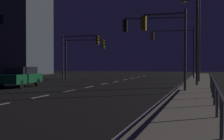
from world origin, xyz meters
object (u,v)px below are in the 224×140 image
Objects in this scene: traffic_light_far_right at (84,50)px; traffic_light_mid_left at (165,34)px; traffic_light_near_left at (79,47)px; street_lamp_corner at (194,32)px; street_lamp_median at (199,42)px; traffic_light_far_left at (157,35)px; car_oncoming at (20,76)px; street_lamp_mid_block at (200,32)px; traffic_light_far_center at (175,43)px.

traffic_light_far_right is 0.97× the size of traffic_light_mid_left.
traffic_light_near_left is 0.75× the size of street_lamp_corner.
street_lamp_median is at bearing 42.40° from traffic_light_near_left.
street_lamp_corner reaches higher than traffic_light_far_left.
traffic_light_far_right reaches higher than car_oncoming.
traffic_light_mid_left is at bearing -75.49° from traffic_light_far_left.
street_lamp_median is (1.53, 26.73, 1.24)m from traffic_light_mid_left.
street_lamp_mid_block is at bearing 86.25° from street_lamp_corner.
street_lamp_mid_block is 5.06m from street_lamp_corner.
traffic_light_mid_left is at bearing -99.76° from street_lamp_mid_block.
traffic_light_far_right is at bearing 132.38° from traffic_light_far_left.
street_lamp_corner is (2.70, 1.86, 0.35)m from traffic_light_far_left.
traffic_light_far_right is at bearing 144.17° from street_lamp_corner.
traffic_light_far_left is at bearing -113.76° from street_lamp_mid_block.
street_lamp_mid_block is at bearing -17.97° from traffic_light_far_right.
street_lamp_mid_block is 0.97× the size of street_lamp_median.
car_oncoming is 0.86× the size of traffic_light_near_left.
traffic_light_mid_left reaches higher than traffic_light_far_right.
traffic_light_far_left is at bearing -90.63° from traffic_light_far_center.
street_lamp_median is (13.18, 12.03, 1.17)m from traffic_light_near_left.
traffic_light_far_center is 12.16m from street_lamp_corner.
traffic_light_far_right is (-10.35, -2.57, -0.77)m from traffic_light_far_center.
traffic_light_near_left is 14.81m from traffic_light_far_left.
traffic_light_mid_left is (11.65, -14.69, -0.07)m from traffic_light_near_left.
traffic_light_mid_left is at bearing -93.28° from street_lamp_median.
traffic_light_far_center is 7.47m from street_lamp_mid_block.
car_oncoming is at bearing -89.26° from traffic_light_near_left.
street_lamp_median is at bearing 74.00° from traffic_light_far_center.
traffic_light_far_center is at bearing 102.11° from street_lamp_corner.
traffic_light_far_center is 13.76m from traffic_light_far_left.
car_oncoming is 11.13m from traffic_light_far_left.
street_lamp_corner reaches higher than traffic_light_far_center.
traffic_light_far_right is 17.14m from street_lamp_median.
traffic_light_mid_left is (1.11, -4.29, -0.34)m from traffic_light_far_left.
traffic_light_far_left is 0.67× the size of street_lamp_median.
street_lamp_corner is (2.55, -11.89, 0.12)m from traffic_light_far_center.
car_oncoming is 16.82m from street_lamp_mid_block.
traffic_light_far_center is 1.13× the size of traffic_light_mid_left.
traffic_light_far_left is at bearing -145.43° from street_lamp_corner.
traffic_light_far_right is 15.94m from street_lamp_corner.
car_oncoming is 13.19m from traffic_light_near_left.
traffic_light_near_left is 0.67× the size of street_lamp_mid_block.
traffic_light_far_center is at bearing 89.37° from traffic_light_far_left.
street_lamp_mid_block reaches higher than traffic_light_near_left.
street_lamp_mid_block is (13.40, 9.35, 4.01)m from car_oncoming.
street_lamp_median is at bearing 62.41° from car_oncoming.
traffic_light_far_right is at bearing 162.03° from street_lamp_mid_block.
street_lamp_median reaches higher than traffic_light_mid_left.
traffic_light_near_left is 1.06× the size of traffic_light_far_right.
street_lamp_corner is at bearing 18.29° from car_oncoming.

